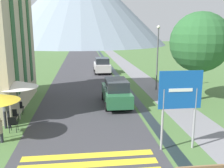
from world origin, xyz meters
name	(u,v)px	position (x,y,z in m)	size (l,w,h in m)	color
ground_plane	(109,80)	(0.00, 20.00, 0.00)	(160.00, 160.00, 0.00)	#476B38
road	(84,66)	(-2.50, 30.00, 0.00)	(6.40, 60.00, 0.01)	#38383D
footpath	(126,65)	(3.60, 30.00, 0.00)	(2.20, 60.00, 0.01)	slate
drainage_channel	(110,66)	(1.20, 30.00, 0.00)	(0.60, 60.00, 0.00)	black
crosswalk_marking	(89,164)	(-2.50, 3.62, 0.01)	(5.44, 1.84, 0.01)	yellow
mountain_distant	(80,3)	(-2.89, 83.47, 13.77)	(57.58, 57.58, 27.54)	gray
road_sign	(180,98)	(1.39, 4.49, 2.33)	(1.87, 0.11, 3.48)	gray
parked_car_near	(116,92)	(-0.40, 11.28, 0.91)	(1.76, 4.35, 1.82)	#28663D
parked_car_far	(102,65)	(-0.35, 24.26, 0.91)	(1.90, 3.88, 1.82)	silver
cafe_chair_near_left	(13,123)	(-6.23, 7.18, 0.51)	(0.40, 0.40, 0.85)	black
cafe_chair_far_right	(20,107)	(-6.55, 9.93, 0.51)	(0.40, 0.40, 0.85)	black
cafe_chair_middle	(14,115)	(-6.51, 8.46, 0.51)	(0.40, 0.40, 0.85)	black
cafe_umbrella_middle_white	(17,84)	(-6.36, 9.10, 2.11)	(2.32, 2.32, 2.30)	#B7B2A8
person_standing_terrace	(6,109)	(-6.69, 7.79, 1.08)	(0.32, 0.32, 1.84)	#282833
streetlamp	(158,53)	(3.63, 15.18, 3.21)	(0.28, 0.28, 5.45)	#515156
tree_by_path	(200,42)	(5.69, 11.88, 4.23)	(4.28, 4.28, 6.38)	brown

